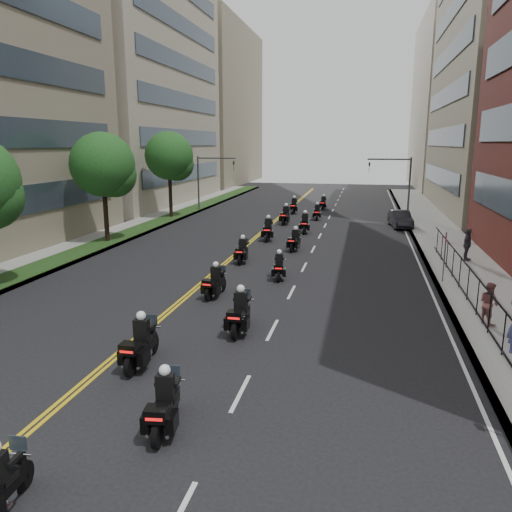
{
  "coord_description": "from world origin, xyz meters",
  "views": [
    {
      "loc": [
        6.37,
        -7.52,
        6.93
      ],
      "look_at": [
        1.32,
        15.74,
        1.51
      ],
      "focal_mm": 35.0,
      "sensor_mm": 36.0,
      "label": 1
    }
  ],
  "objects_px": {
    "motorcycle_1": "(165,406)",
    "motorcycle_5": "(279,267)",
    "motorcycle_12": "(294,206)",
    "motorcycle_8": "(268,230)",
    "motorcycle_11": "(317,213)",
    "pedestrian_c": "(467,245)",
    "motorcycle_3": "(240,314)",
    "motorcycle_4": "(215,283)",
    "parked_sedan": "(400,219)",
    "motorcycle_9": "(305,224)",
    "motorcycle_10": "(286,216)",
    "motorcycle_2": "(141,345)",
    "motorcycle_13": "(323,203)",
    "motorcycle_7": "(295,241)",
    "motorcycle_6": "(242,252)",
    "pedestrian_b": "(489,303)"
  },
  "relations": [
    {
      "from": "motorcycle_4",
      "to": "parked_sedan",
      "type": "xyz_separation_m",
      "value": [
        9.55,
        21.86,
        0.05
      ]
    },
    {
      "from": "motorcycle_5",
      "to": "motorcycle_11",
      "type": "distance_m",
      "value": 20.95
    },
    {
      "from": "motorcycle_3",
      "to": "pedestrian_b",
      "type": "bearing_deg",
      "value": 14.18
    },
    {
      "from": "motorcycle_1",
      "to": "motorcycle_5",
      "type": "height_order",
      "value": "motorcycle_1"
    },
    {
      "from": "motorcycle_12",
      "to": "parked_sedan",
      "type": "xyz_separation_m",
      "value": [
        9.87,
        -6.48,
        -0.0
      ]
    },
    {
      "from": "motorcycle_10",
      "to": "pedestrian_b",
      "type": "bearing_deg",
      "value": -60.35
    },
    {
      "from": "motorcycle_10",
      "to": "motorcycle_2",
      "type": "bearing_deg",
      "value": -87.01
    },
    {
      "from": "motorcycle_2",
      "to": "motorcycle_5",
      "type": "distance_m",
      "value": 11.46
    },
    {
      "from": "parked_sedan",
      "to": "pedestrian_c",
      "type": "xyz_separation_m",
      "value": [
        3.01,
        -12.35,
        0.4
      ]
    },
    {
      "from": "motorcycle_5",
      "to": "motorcycle_13",
      "type": "relative_size",
      "value": 0.96
    },
    {
      "from": "motorcycle_10",
      "to": "pedestrian_c",
      "type": "height_order",
      "value": "pedestrian_c"
    },
    {
      "from": "motorcycle_2",
      "to": "motorcycle_4",
      "type": "relative_size",
      "value": 1.09
    },
    {
      "from": "motorcycle_4",
      "to": "motorcycle_1",
      "type": "bearing_deg",
      "value": -72.68
    },
    {
      "from": "motorcycle_4",
      "to": "motorcycle_13",
      "type": "height_order",
      "value": "motorcycle_4"
    },
    {
      "from": "motorcycle_10",
      "to": "motorcycle_3",
      "type": "bearing_deg",
      "value": -81.71
    },
    {
      "from": "motorcycle_9",
      "to": "motorcycle_2",
      "type": "bearing_deg",
      "value": -98.37
    },
    {
      "from": "motorcycle_3",
      "to": "pedestrian_b",
      "type": "xyz_separation_m",
      "value": [
        9.14,
        2.52,
        0.26
      ]
    },
    {
      "from": "motorcycle_5",
      "to": "motorcycle_8",
      "type": "height_order",
      "value": "motorcycle_8"
    },
    {
      "from": "motorcycle_4",
      "to": "motorcycle_5",
      "type": "relative_size",
      "value": 1.06
    },
    {
      "from": "motorcycle_1",
      "to": "parked_sedan",
      "type": "distance_m",
      "value": 33.48
    },
    {
      "from": "motorcycle_6",
      "to": "motorcycle_7",
      "type": "relative_size",
      "value": 1.02
    },
    {
      "from": "motorcycle_2",
      "to": "motorcycle_6",
      "type": "height_order",
      "value": "motorcycle_2"
    },
    {
      "from": "motorcycle_13",
      "to": "parked_sedan",
      "type": "distance_m",
      "value": 12.49
    },
    {
      "from": "motorcycle_4",
      "to": "motorcycle_5",
      "type": "bearing_deg",
      "value": 64.16
    },
    {
      "from": "motorcycle_13",
      "to": "motorcycle_9",
      "type": "bearing_deg",
      "value": -89.04
    },
    {
      "from": "motorcycle_5",
      "to": "motorcycle_12",
      "type": "height_order",
      "value": "motorcycle_12"
    },
    {
      "from": "pedestrian_b",
      "to": "motorcycle_7",
      "type": "bearing_deg",
      "value": 5.44
    },
    {
      "from": "motorcycle_7",
      "to": "pedestrian_c",
      "type": "height_order",
      "value": "pedestrian_c"
    },
    {
      "from": "motorcycle_2",
      "to": "motorcycle_13",
      "type": "height_order",
      "value": "motorcycle_2"
    },
    {
      "from": "motorcycle_13",
      "to": "motorcycle_3",
      "type": "bearing_deg",
      "value": -88.22
    },
    {
      "from": "motorcycle_5",
      "to": "parked_sedan",
      "type": "distance_m",
      "value": 19.55
    },
    {
      "from": "motorcycle_3",
      "to": "motorcycle_7",
      "type": "xyz_separation_m",
      "value": [
        -0.0,
        14.83,
        -0.08
      ]
    },
    {
      "from": "motorcycle_2",
      "to": "motorcycle_13",
      "type": "xyz_separation_m",
      "value": [
        2.46,
        39.52,
        -0.07
      ]
    },
    {
      "from": "motorcycle_1",
      "to": "pedestrian_b",
      "type": "relative_size",
      "value": 1.38
    },
    {
      "from": "motorcycle_8",
      "to": "motorcycle_10",
      "type": "relative_size",
      "value": 1.01
    },
    {
      "from": "motorcycle_6",
      "to": "motorcycle_4",
      "type": "bearing_deg",
      "value": -88.61
    },
    {
      "from": "motorcycle_3",
      "to": "motorcycle_11",
      "type": "bearing_deg",
      "value": 88.48
    },
    {
      "from": "motorcycle_10",
      "to": "motorcycle_9",
      "type": "bearing_deg",
      "value": -58.35
    },
    {
      "from": "motorcycle_3",
      "to": "pedestrian_c",
      "type": "xyz_separation_m",
      "value": [
        10.35,
        13.55,
        0.38
      ]
    },
    {
      "from": "motorcycle_12",
      "to": "motorcycle_8",
      "type": "bearing_deg",
      "value": -91.1
    },
    {
      "from": "parked_sedan",
      "to": "motorcycle_1",
      "type": "bearing_deg",
      "value": -110.3
    },
    {
      "from": "pedestrian_c",
      "to": "motorcycle_9",
      "type": "bearing_deg",
      "value": 80.85
    },
    {
      "from": "motorcycle_9",
      "to": "motorcycle_11",
      "type": "bearing_deg",
      "value": 84.38
    },
    {
      "from": "motorcycle_10",
      "to": "motorcycle_13",
      "type": "height_order",
      "value": "motorcycle_10"
    },
    {
      "from": "pedestrian_c",
      "to": "motorcycle_1",
      "type": "bearing_deg",
      "value": -179.5
    },
    {
      "from": "motorcycle_7",
      "to": "motorcycle_9",
      "type": "bearing_deg",
      "value": 98.77
    },
    {
      "from": "motorcycle_8",
      "to": "parked_sedan",
      "type": "xyz_separation_m",
      "value": [
        9.74,
        7.94,
        -0.03
      ]
    },
    {
      "from": "motorcycle_5",
      "to": "parked_sedan",
      "type": "bearing_deg",
      "value": 60.87
    },
    {
      "from": "motorcycle_11",
      "to": "motorcycle_13",
      "type": "distance_m",
      "value": 7.39
    },
    {
      "from": "motorcycle_10",
      "to": "motorcycle_11",
      "type": "xyz_separation_m",
      "value": [
        2.42,
        3.22,
        -0.08
      ]
    }
  ]
}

